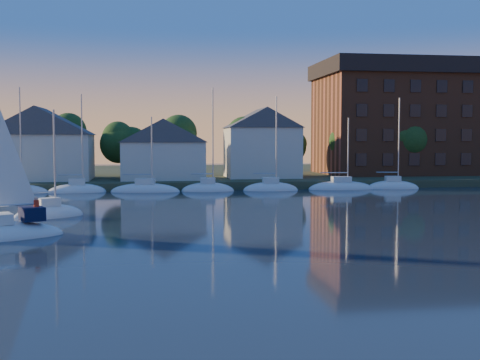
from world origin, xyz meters
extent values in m
plane|color=black|center=(0.00, 0.00, 0.00)|extent=(260.00, 260.00, 0.00)
cube|color=#323A21|center=(0.00, 75.00, 0.00)|extent=(160.00, 50.00, 2.00)
cube|color=brown|center=(0.00, 52.00, 0.00)|extent=(120.00, 3.00, 1.00)
cube|color=beige|center=(-22.00, 58.00, 4.00)|extent=(13.00, 9.00, 6.00)
cube|color=beige|center=(-6.00, 57.00, 3.50)|extent=(11.00, 8.00, 5.00)
cube|color=beige|center=(8.00, 59.00, 4.50)|extent=(10.00, 8.00, 7.00)
cube|color=brown|center=(34.00, 65.00, 8.50)|extent=(30.00, 16.00, 15.00)
cube|color=black|center=(34.00, 65.00, 17.20)|extent=(31.00, 17.00, 2.40)
cylinder|color=#362818|center=(-26.00, 63.00, 2.75)|extent=(0.50, 0.50, 3.50)
sphere|color=#1D3914|center=(-26.00, 63.00, 7.20)|extent=(5.40, 5.40, 5.40)
cylinder|color=#362818|center=(-18.00, 63.00, 2.75)|extent=(0.50, 0.50, 3.50)
sphere|color=#1D3914|center=(-18.00, 63.00, 7.20)|extent=(5.40, 5.40, 5.40)
cylinder|color=#362818|center=(-10.00, 63.00, 2.75)|extent=(0.50, 0.50, 3.50)
sphere|color=#1D3914|center=(-10.00, 63.00, 7.20)|extent=(5.40, 5.40, 5.40)
cylinder|color=#362818|center=(-2.00, 63.00, 2.75)|extent=(0.50, 0.50, 3.50)
sphere|color=#1D3914|center=(-2.00, 63.00, 7.20)|extent=(5.40, 5.40, 5.40)
cylinder|color=#362818|center=(6.00, 63.00, 2.75)|extent=(0.50, 0.50, 3.50)
sphere|color=#1D3914|center=(6.00, 63.00, 7.20)|extent=(5.40, 5.40, 5.40)
cylinder|color=#362818|center=(14.00, 63.00, 2.75)|extent=(0.50, 0.50, 3.50)
sphere|color=#1D3914|center=(14.00, 63.00, 7.20)|extent=(5.40, 5.40, 5.40)
cylinder|color=#362818|center=(22.00, 63.00, 2.75)|extent=(0.50, 0.50, 3.50)
sphere|color=#1D3914|center=(22.00, 63.00, 7.20)|extent=(5.40, 5.40, 5.40)
cylinder|color=#362818|center=(30.00, 63.00, 2.75)|extent=(0.50, 0.50, 3.50)
sphere|color=#1D3914|center=(30.00, 63.00, 7.20)|extent=(5.40, 5.40, 5.40)
cylinder|color=#362818|center=(38.00, 63.00, 2.75)|extent=(0.50, 0.50, 3.50)
sphere|color=#1D3914|center=(38.00, 63.00, 7.20)|extent=(5.40, 5.40, 5.40)
ellipsoid|color=silver|center=(-24.00, 49.00, 0.00)|extent=(7.50, 2.40, 2.20)
cube|color=silver|center=(-24.00, 49.00, 1.30)|extent=(2.10, 1.32, 0.70)
cylinder|color=#A5A8AD|center=(-23.25, 49.00, 5.95)|extent=(0.16, 0.16, 10.00)
cylinder|color=#A5A8AD|center=(-24.82, 49.00, 2.15)|extent=(3.15, 0.12, 0.12)
ellipsoid|color=silver|center=(-16.00, 49.00, 0.00)|extent=(7.50, 2.40, 2.20)
cube|color=silver|center=(-16.00, 49.00, 1.30)|extent=(2.10, 1.32, 0.70)
cylinder|color=#A5A8AD|center=(-15.25, 49.00, 5.95)|extent=(0.16, 0.16, 10.00)
cylinder|color=#A5A8AD|center=(-16.82, 49.00, 2.15)|extent=(3.15, 0.12, 0.12)
ellipsoid|color=silver|center=(-8.00, 49.00, 0.00)|extent=(7.50, 2.40, 2.20)
cube|color=silver|center=(-8.00, 49.00, 1.30)|extent=(2.10, 1.32, 0.70)
cylinder|color=#A5A8AD|center=(-7.25, 49.00, 5.95)|extent=(0.16, 0.16, 10.00)
cylinder|color=#A5A8AD|center=(-8.82, 49.00, 2.15)|extent=(3.15, 0.12, 0.12)
ellipsoid|color=silver|center=(0.00, 49.00, 0.00)|extent=(7.50, 2.40, 2.20)
cube|color=silver|center=(0.00, 49.00, 1.30)|extent=(2.10, 1.32, 0.70)
cylinder|color=#A5A8AD|center=(0.75, 49.00, 5.95)|extent=(0.16, 0.16, 10.00)
cylinder|color=#A5A8AD|center=(-0.82, 49.00, 2.15)|extent=(3.15, 0.12, 0.12)
ellipsoid|color=silver|center=(8.00, 49.00, 0.00)|extent=(7.50, 2.40, 2.20)
cube|color=silver|center=(8.00, 49.00, 1.30)|extent=(2.10, 1.32, 0.70)
cylinder|color=#A5A8AD|center=(8.75, 49.00, 5.95)|extent=(0.16, 0.16, 10.00)
cylinder|color=#A5A8AD|center=(7.17, 49.00, 2.15)|extent=(3.15, 0.12, 0.12)
ellipsoid|color=silver|center=(16.00, 49.00, 0.00)|extent=(7.50, 2.40, 2.20)
cube|color=silver|center=(16.00, 49.00, 1.30)|extent=(2.10, 1.32, 0.70)
cylinder|color=#A5A8AD|center=(16.75, 49.00, 5.95)|extent=(0.16, 0.16, 10.00)
cylinder|color=#A5A8AD|center=(15.18, 49.00, 2.15)|extent=(3.15, 0.12, 0.12)
ellipsoid|color=silver|center=(24.00, 49.00, 0.00)|extent=(7.50, 2.40, 2.20)
cube|color=silver|center=(24.00, 49.00, 1.30)|extent=(2.10, 1.32, 0.70)
cylinder|color=#A5A8AD|center=(24.75, 49.00, 5.95)|extent=(0.16, 0.16, 10.00)
cylinder|color=#A5A8AD|center=(23.18, 49.00, 2.15)|extent=(3.15, 0.12, 0.12)
cylinder|color=#A5A8AD|center=(-17.13, 16.05, 2.15)|extent=(3.71, 1.74, 0.12)
cube|color=black|center=(-15.64, 16.71, 1.50)|extent=(2.03, 2.25, 0.90)
ellipsoid|color=silver|center=(-16.08, 26.07, 0.00)|extent=(6.27, 5.14, 2.20)
cube|color=silver|center=(-16.08, 26.07, 1.30)|extent=(2.06, 1.89, 0.70)
cylinder|color=#A5A8AD|center=(-15.57, 26.41, 4.93)|extent=(0.16, 0.16, 7.96)
cylinder|color=#A5A8AD|center=(-16.65, 25.69, 2.15)|extent=(2.22, 1.55, 0.12)
camera|label=1|loc=(-7.81, -24.95, 6.56)|focal=45.00mm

